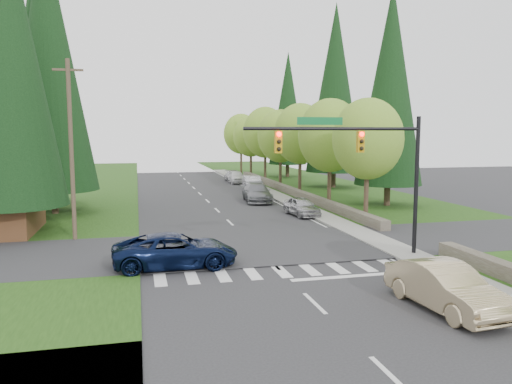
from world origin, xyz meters
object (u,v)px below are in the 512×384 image
object	(u,v)px
sedan_champagne	(445,287)
parked_car_a	(302,206)
parked_car_d	(236,177)
parked_car_e	(233,176)
parked_car_c	(252,184)
suv_navy	(176,250)
parked_car_b	(257,193)

from	to	relation	value
sedan_champagne	parked_car_a	xyz separation A→B (m)	(1.51, 19.68, -0.12)
parked_car_d	parked_car_e	world-z (taller)	parked_car_d
parked_car_e	parked_car_a	bearing A→B (deg)	-87.90
parked_car_c	suv_navy	bearing A→B (deg)	-104.10
sedan_champagne	parked_car_c	size ratio (longest dim) A/B	1.02
parked_car_b	parked_car_d	world-z (taller)	parked_car_b
parked_car_a	parked_car_c	size ratio (longest dim) A/B	0.84
parked_car_a	parked_car_b	world-z (taller)	parked_car_b
sedan_champagne	parked_car_d	distance (m)	44.25
parked_car_c	parked_car_b	bearing A→B (deg)	-94.45
parked_car_a	parked_car_d	xyz separation A→B (m)	(0.00, 24.55, 0.07)
sedan_champagne	parked_car_e	bearing A→B (deg)	82.96
parked_car_b	parked_car_d	size ratio (longest dim) A/B	1.23
sedan_champagne	parked_car_a	world-z (taller)	sedan_champagne
parked_car_a	parked_car_b	distance (m)	8.17
sedan_champagne	parked_car_a	bearing A→B (deg)	80.44
suv_navy	parked_car_b	size ratio (longest dim) A/B	1.02
parked_car_e	parked_car_c	bearing A→B (deg)	-87.90
parked_car_c	parked_car_d	xyz separation A→B (m)	(0.00, 8.58, -0.03)
sedan_champagne	parked_car_b	bearing A→B (deg)	84.60
sedan_champagne	suv_navy	distance (m)	11.43
parked_car_a	parked_car_e	xyz separation A→B (m)	(0.00, 26.56, -0.03)
parked_car_a	sedan_champagne	bearing A→B (deg)	-99.58
parked_car_d	parked_car_e	bearing A→B (deg)	89.06
suv_navy	parked_car_a	size ratio (longest dim) A/B	1.38
sedan_champagne	parked_car_c	distance (m)	35.68
sedan_champagne	suv_navy	xyz separation A→B (m)	(-8.51, 7.64, -0.03)
suv_navy	parked_car_c	xyz separation A→B (m)	(10.02, 28.01, 0.01)
parked_car_c	parked_car_d	distance (m)	8.58
parked_car_a	parked_car_e	bearing A→B (deg)	84.82
parked_car_a	parked_car_d	bearing A→B (deg)	84.82
parked_car_a	suv_navy	bearing A→B (deg)	-134.94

